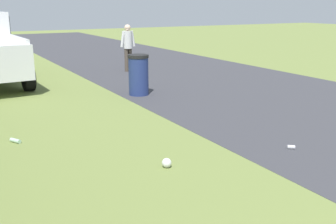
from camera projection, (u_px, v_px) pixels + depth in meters
The scene contains 5 objects.
trash_bin at pixel (139, 75), 10.22m from camera, with size 0.54×0.54×1.06m.
pedestrian at pixel (128, 45), 13.79m from camera, with size 0.30×0.57×1.64m.
litter_can_far_scatter at pixel (291, 147), 6.44m from camera, with size 0.07×0.07×0.12m, color silver.
litter_bottle_by_mailbox at pixel (15, 141), 6.74m from camera, with size 0.07×0.07×0.22m, color #B2D8BF.
litter_bag_near_hydrant at pixel (167, 163), 5.70m from camera, with size 0.14×0.14×0.14m, color silver.
Camera 1 is at (1.74, 3.08, 2.28)m, focal length 41.99 mm.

